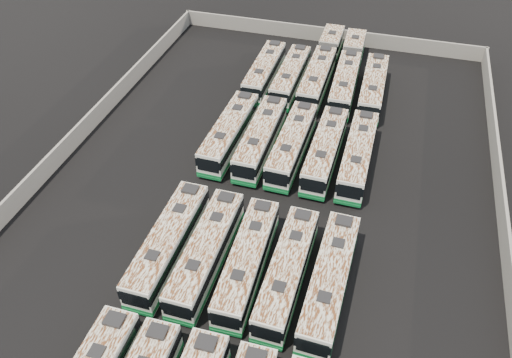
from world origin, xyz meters
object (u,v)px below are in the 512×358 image
object	(u,v)px
bus_midfront_far_left	(169,243)
bus_midfront_far_right	(330,281)
bus_back_left	(291,76)
bus_midback_right	(325,150)
bus_midfront_left	(206,252)
bus_midback_far_left	(230,133)
bus_back_center	(322,66)
bus_midback_left	(261,138)
bus_back_right	(348,71)
bus_midfront_center	(247,261)
bus_midback_far_right	(358,155)
bus_midback_center	(292,144)
bus_midfront_right	(287,272)
bus_back_far_left	(264,72)
bus_back_far_right	(373,88)

from	to	relation	value
bus_midfront_far_left	bus_midfront_far_right	distance (m)	13.94
bus_back_left	bus_midback_right	bearing A→B (deg)	-63.02
bus_midfront_left	bus_midback_far_left	bearing A→B (deg)	102.17
bus_midback_right	bus_back_center	world-z (taller)	bus_back_center
bus_back_left	bus_back_center	xyz separation A→B (m)	(3.39, 3.59, 0.07)
bus_midback_left	bus_back_left	bearing A→B (deg)	90.04
bus_midback_far_left	bus_back_right	size ratio (longest dim) A/B	0.65
bus_midfront_center	bus_midfront_far_left	bearing A→B (deg)	178.73
bus_midfront_far_left	bus_midback_far_right	world-z (taller)	bus_midfront_far_left
bus_midback_right	bus_midfront_far_left	bearing A→B (deg)	-121.37
bus_midback_center	bus_back_right	bearing A→B (deg)	80.21
bus_midfront_right	bus_back_far_left	xyz separation A→B (m)	(-10.50, 30.88, 0.01)
bus_midfront_far_left	bus_midfront_far_right	world-z (taller)	bus_midfront_far_right
bus_midback_center	bus_midfront_far_right	bearing A→B (deg)	-65.92
bus_midback_left	bus_midfront_right	bearing A→B (deg)	-67.19
bus_midfront_center	bus_back_far_right	world-z (taller)	bus_back_far_right
bus_midfront_far_right	bus_midback_far_right	size ratio (longest dim) A/B	1.01
bus_midfront_far_right	bus_back_right	xyz separation A→B (m)	(-3.56, 34.07, -0.02)
bus_midfront_left	bus_back_far_left	xyz separation A→B (m)	(-3.50, 30.80, -0.03)
bus_midback_center	bus_midback_far_left	bearing A→B (deg)	-179.45
bus_midback_left	bus_back_far_left	size ratio (longest dim) A/B	1.03
bus_midfront_center	bus_midback_far_left	distance (m)	18.10
bus_midback_far_right	bus_back_far_left	xyz separation A→B (m)	(-13.99, 14.09, -0.03)
bus_midfront_far_left	bus_midback_far_left	distance (m)	16.66
bus_midback_center	bus_midfront_right	bearing A→B (deg)	-76.80
bus_midfront_left	bus_midback_far_left	size ratio (longest dim) A/B	0.98
bus_midfront_center	bus_midfront_right	world-z (taller)	bus_midfront_right
bus_midback_left	bus_midback_right	bearing A→B (deg)	-0.68
bus_midback_right	bus_midback_far_right	distance (m)	3.42
bus_midback_far_right	bus_midfront_left	bearing A→B (deg)	-121.81
bus_midback_far_left	bus_back_far_right	xyz separation A→B (m)	(14.06, 14.05, -0.02)
bus_midfront_left	bus_back_center	world-z (taller)	bus_back_center
bus_midfront_center	bus_back_left	bearing A→B (deg)	95.12
bus_back_right	bus_back_center	bearing A→B (deg)	175.03
bus_midfront_far_left	bus_midfront_right	world-z (taller)	bus_midfront_far_left
bus_midback_far_right	bus_back_left	world-z (taller)	bus_midback_far_right
bus_midfront_center	bus_midback_center	xyz separation A→B (m)	(-0.07, 16.54, 0.05)
bus_midfront_center	bus_midback_far_right	bearing A→B (deg)	65.98
bus_midback_center	bus_back_center	distance (m)	17.63
bus_midfront_far_left	bus_back_right	distance (m)	35.53
bus_midback_center	bus_back_right	world-z (taller)	bus_midback_center
bus_midfront_left	bus_midfront_far_right	distance (m)	10.48
bus_midfront_far_right	bus_back_center	distance (m)	35.00
bus_midback_right	bus_back_center	size ratio (longest dim) A/B	0.63
bus_midback_center	bus_back_left	xyz separation A→B (m)	(-3.46, 14.04, -0.04)
bus_back_right	bus_back_far_left	bearing A→B (deg)	-164.44
bus_midfront_far_left	bus_back_center	xyz separation A→B (m)	(6.88, 34.19, 0.02)
bus_midback_far_left	bus_midback_right	bearing A→B (deg)	0.82
bus_midback_right	bus_back_far_right	world-z (taller)	bus_back_far_right
bus_midfront_left	bus_midback_center	distance (m)	16.95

